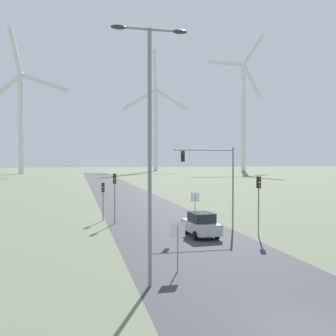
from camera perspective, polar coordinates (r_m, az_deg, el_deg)
The scene contains 13 objects.
ground_plane at distance 15.15m, azimuth 19.71°, elevation -21.42°, with size 600.00×600.00×0.00m, color #667056.
road_surface at distance 60.51m, azimuth -5.80°, elevation -4.32°, with size 10.00×240.00×0.01m.
streetlamp at distance 17.95m, azimuth -2.69°, elevation 5.82°, with size 3.51×0.32×11.81m.
stop_sign_near at distance 20.71m, azimuth 1.41°, elevation -9.97°, with size 0.81×0.07×2.57m.
stop_sign_far at distance 34.88m, azimuth 3.94°, elevation -5.00°, with size 0.81×0.07×2.93m.
traffic_light_post_near_left at distance 35.96m, azimuth -7.75°, elevation -2.79°, with size 0.28×0.34×4.55m.
traffic_light_post_near_right at distance 30.73m, azimuth 13.03°, elevation -3.49°, with size 0.28×0.33×4.55m.
traffic_light_post_mid_left at distance 38.06m, azimuth -9.41°, elevation -3.57°, with size 0.28×0.34×3.62m.
traffic_light_mast_overhead at distance 33.61m, azimuth 6.65°, elevation -0.31°, with size 5.34×0.35×6.90m.
car_approaching at distance 30.12m, azimuth 4.82°, elevation -8.17°, with size 2.05×4.20×1.83m.
wind_turbine_left at distance 174.47m, azimuth -20.57°, elevation 7.69°, with size 34.76×4.58×60.69m.
wind_turbine_center at distance 203.04m, azimuth -1.80°, elevation 7.00°, with size 35.76×6.60×62.28m.
wind_turbine_right at distance 208.66m, azimuth 10.91°, elevation 8.67°, with size 29.82×5.03×71.37m.
Camera 1 is at (-7.61, -11.75, 5.81)m, focal length 42.00 mm.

